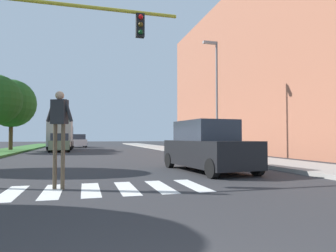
{
  "coord_description": "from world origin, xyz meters",
  "views": [
    {
      "loc": [
        -0.61,
        -1.26,
        1.31
      ],
      "look_at": [
        4.64,
        17.89,
        2.05
      ],
      "focal_mm": 32.58,
      "sensor_mm": 36.0,
      "label": 1
    }
  ],
  "objects": [
    {
      "name": "sedan_midblock",
      "position": [
        -2.81,
        28.51,
        0.78
      ],
      "size": [
        1.98,
        4.62,
        1.67
      ],
      "color": "gray",
      "rests_on": "ground_plane"
    },
    {
      "name": "median_strip",
      "position": [
        -7.35,
        28.0,
        0.07
      ],
      "size": [
        3.29,
        64.0,
        0.15
      ],
      "primitive_type": "cube",
      "color": "#386B2D",
      "rests_on": "ground_plane"
    },
    {
      "name": "sidewalk_right",
      "position": [
        8.28,
        28.0,
        0.07
      ],
      "size": [
        3.0,
        64.0,
        0.15
      ],
      "primitive_type": "cube",
      "color": "#9E9991",
      "rests_on": "ground_plane"
    },
    {
      "name": "street_lamp_right",
      "position": [
        7.68,
        17.13,
        4.59
      ],
      "size": [
        1.02,
        0.24,
        7.5
      ],
      "color": "slate",
      "rests_on": "sidewalk_right"
    },
    {
      "name": "tree_distant",
      "position": [
        -7.33,
        30.39,
        4.53
      ],
      "size": [
        4.53,
        4.53,
        6.65
      ],
      "color": "#4C3823",
      "rests_on": "median_strip"
    },
    {
      "name": "truck_box_delivery",
      "position": [
        -3.05,
        33.12,
        1.63
      ],
      "size": [
        2.4,
        6.2,
        3.1
      ],
      "color": "#474C51",
      "rests_on": "ground_plane"
    },
    {
      "name": "crosswalk",
      "position": [
        0.0,
        6.63,
        0.0
      ],
      "size": [
        4.95,
        2.2,
        0.01
      ],
      "color": "silver",
      "rests_on": "ground_plane"
    },
    {
      "name": "pedestrian_performer",
      "position": [
        -1.23,
        6.93,
        1.66
      ],
      "size": [
        0.71,
        0.41,
        2.49
      ],
      "color": "brown",
      "rests_on": "ground_plane"
    },
    {
      "name": "apartment_block_right",
      "position": [
        18.69,
        22.0,
        7.22
      ],
      "size": [
        13.71,
        34.48,
        14.44
      ],
      "primitive_type": "cube",
      "color": "#A36047",
      "rests_on": "ground_plane"
    },
    {
      "name": "ground_plane",
      "position": [
        0.0,
        30.0,
        0.0
      ],
      "size": [
        140.0,
        140.0,
        0.0
      ],
      "primitive_type": "plane",
      "color": "#2D2D30"
    },
    {
      "name": "sedan_distant",
      "position": [
        -1.36,
        40.9,
        0.8
      ],
      "size": [
        2.23,
        4.43,
        1.72
      ],
      "color": "silver",
      "rests_on": "ground_plane"
    },
    {
      "name": "suv_crossing",
      "position": [
        4.0,
        9.76,
        0.93
      ],
      "size": [
        2.39,
        4.77,
        1.97
      ],
      "color": "black",
      "rests_on": "ground_plane"
    }
  ]
}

